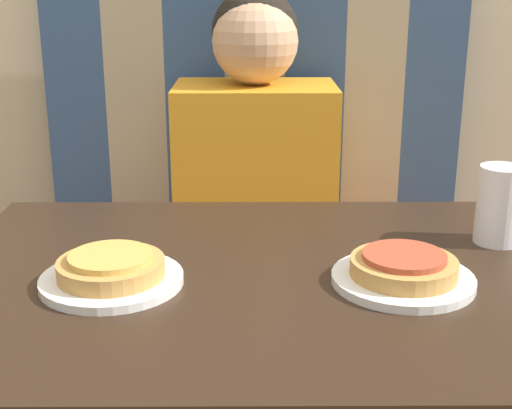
# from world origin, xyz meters

# --- Properties ---
(booth_seat) EXTENTS (1.02, 0.46, 0.48)m
(booth_seat) POSITION_xyz_m (0.00, 0.63, 0.24)
(booth_seat) COLOR #5B1919
(booth_seat) RESTS_ON ground_plane
(booth_backrest) EXTENTS (1.02, 0.06, 0.68)m
(booth_backrest) POSITION_xyz_m (-0.00, 0.83, 0.82)
(booth_backrest) COLOR navy
(booth_backrest) RESTS_ON booth_seat
(dining_table) EXTENTS (0.90, 0.66, 0.74)m
(dining_table) POSITION_xyz_m (0.00, 0.00, 0.63)
(dining_table) COLOR black
(dining_table) RESTS_ON ground_plane
(person) EXTENTS (0.35, 0.24, 0.64)m
(person) POSITION_xyz_m (0.00, 0.63, 0.78)
(person) COLOR orange
(person) RESTS_ON booth_seat
(plate_left) EXTENTS (0.19, 0.19, 0.01)m
(plate_left) POSITION_xyz_m (-0.20, -0.04, 0.75)
(plate_left) COLOR white
(plate_left) RESTS_ON dining_table
(plate_right) EXTENTS (0.19, 0.19, 0.01)m
(plate_right) POSITION_xyz_m (0.20, -0.04, 0.75)
(plate_right) COLOR white
(plate_right) RESTS_ON dining_table
(pizza_left) EXTENTS (0.15, 0.15, 0.03)m
(pizza_left) POSITION_xyz_m (-0.20, -0.04, 0.77)
(pizza_left) COLOR #C68E47
(pizza_left) RESTS_ON plate_left
(pizza_right) EXTENTS (0.15, 0.15, 0.03)m
(pizza_right) POSITION_xyz_m (0.20, -0.04, 0.77)
(pizza_right) COLOR #C68E47
(pizza_right) RESTS_ON plate_right
(drinking_cup) EXTENTS (0.07, 0.07, 0.12)m
(drinking_cup) POSITION_xyz_m (0.38, 0.12, 0.80)
(drinking_cup) COLOR silver
(drinking_cup) RESTS_ON dining_table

